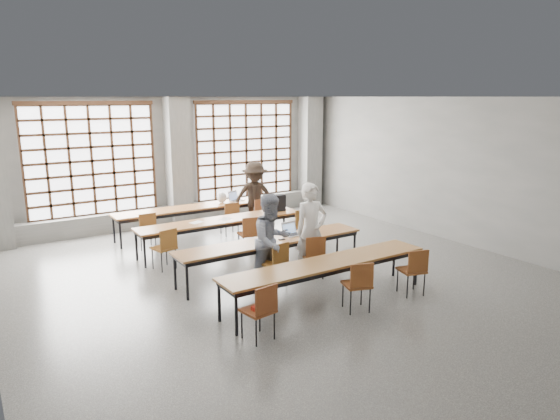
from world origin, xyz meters
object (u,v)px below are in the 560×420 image
object	(u,v)px
chair_near_right	(414,267)
desk_row_b	(221,222)
chair_near_mid	(359,281)
student_back	(255,196)
laptop_front	(291,232)
chair_back_mid	(230,215)
green_box	(267,237)
chair_back_right	(258,211)
chair_near_left	(261,307)
desk_row_d	(327,265)
backpack	(278,203)
chair_mid_right	(300,223)
plastic_bag	(222,197)
phone	(282,239)
chair_mid_left	(166,245)
chair_mid_centre	(249,231)
chair_front_left	(276,260)
laptop_back	(235,198)
desk_row_a	(192,209)
chair_front_right	(314,252)
chair_back_left	(146,227)
desk_row_c	(272,243)
red_pouch	(258,307)
mouse	(311,232)
student_female	(272,241)
student_male	(311,231)

from	to	relation	value
chair_near_right	desk_row_b	bearing A→B (deg)	110.90
chair_near_mid	student_back	distance (m)	5.62
desk_row_b	laptop_front	bearing A→B (deg)	-72.10
chair_back_mid	green_box	distance (m)	3.08
chair_back_right	chair_near_left	bearing A→B (deg)	-119.81
desk_row_d	backpack	size ratio (longest dim) A/B	10.00
student_back	backpack	xyz separation A→B (m)	(0.05, -1.08, 0.01)
chair_mid_right	desk_row_d	bearing A→B (deg)	-117.50
chair_near_right	plastic_bag	bearing A→B (deg)	97.66
phone	plastic_bag	distance (m)	3.89
chair_back_right	chair_mid_left	size ratio (longest dim) A/B	1.00
chair_back_mid	chair_mid_centre	distance (m)	1.67
chair_back_mid	chair_front_left	bearing A→B (deg)	-104.33
chair_back_right	chair_near_left	distance (m)	6.17
plastic_bag	student_back	bearing A→B (deg)	-38.16
chair_mid_right	green_box	distance (m)	2.23
laptop_front	plastic_bag	world-z (taller)	plastic_bag
laptop_back	backpack	world-z (taller)	backpack
desk_row_a	chair_back_mid	world-z (taller)	chair_back_mid
chair_front_right	laptop_back	world-z (taller)	laptop_back
phone	chair_back_mid	bearing A→B (deg)	81.44
chair_mid_left	chair_front_right	xyz separation A→B (m)	(2.25, -2.06, 0.00)
chair_front_right	backpack	world-z (taller)	backpack
chair_near_mid	chair_back_right	bearing A→B (deg)	77.32
chair_back_left	phone	distance (m)	3.61
chair_back_right	chair_front_left	bearing A→B (deg)	-115.47
desk_row_c	student_back	distance (m)	3.53
desk_row_a	chair_near_mid	distance (m)	6.00
desk_row_c	laptop_back	distance (m)	3.99
chair_back_left	plastic_bag	bearing A→B (deg)	16.45
chair_back_mid	red_pouch	xyz separation A→B (m)	(-2.26, -5.28, -0.04)
desk_row_c	chair_back_mid	size ratio (longest dim) A/B	4.55
backpack	red_pouch	size ratio (longest dim) A/B	2.00
desk_row_a	mouse	xyz separation A→B (m)	(1.09, -3.72, 0.08)
chair_near_right	green_box	world-z (taller)	chair_near_right
laptop_back	student_female	bearing A→B (deg)	-109.09
student_male	laptop_front	distance (m)	0.63
laptop_back	backpack	size ratio (longest dim) A/B	1.12
desk_row_a	backpack	world-z (taller)	backpack
chair_mid_left	green_box	world-z (taller)	chair_mid_left
chair_back_left	chair_mid_left	xyz separation A→B (m)	(-0.13, -1.63, 0.00)
chair_back_left	laptop_front	distance (m)	3.63
student_male	chair_back_left	bearing A→B (deg)	125.56
chair_back_left	laptop_front	xyz separation A→B (m)	(2.08, -2.96, 0.25)
chair_mid_left	red_pouch	distance (m)	3.64
chair_back_mid	chair_mid_left	world-z (taller)	same
chair_front_right	student_male	world-z (taller)	student_male
chair_near_mid	backpack	xyz separation A→B (m)	(1.24, 4.40, 0.39)
desk_row_d	chair_back_right	distance (m)	4.93
chair_mid_centre	laptop_front	xyz separation A→B (m)	(0.25, -1.33, 0.25)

